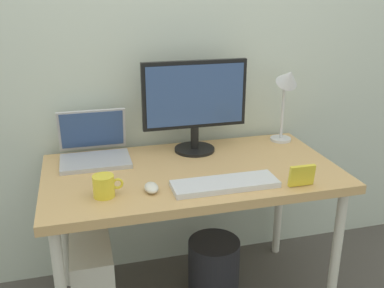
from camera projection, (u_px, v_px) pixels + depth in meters
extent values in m
cube|color=silver|center=(170.00, 29.00, 2.16)|extent=(4.40, 0.04, 2.60)
cube|color=tan|center=(192.00, 173.00, 1.99)|extent=(1.31, 0.70, 0.04)
cylinder|color=silver|center=(336.00, 257.00, 1.99)|extent=(0.04, 0.04, 0.68)
cylinder|color=silver|center=(64.00, 228.00, 2.23)|extent=(0.04, 0.04, 0.68)
cylinder|color=silver|center=(279.00, 200.00, 2.52)|extent=(0.04, 0.04, 0.68)
cylinder|color=black|center=(195.00, 149.00, 2.20)|extent=(0.20, 0.20, 0.01)
cylinder|color=black|center=(195.00, 138.00, 2.18)|extent=(0.04, 0.04, 0.11)
cube|color=black|center=(195.00, 95.00, 2.10)|extent=(0.51, 0.03, 0.33)
cube|color=#334C7F|center=(196.00, 95.00, 2.09)|extent=(0.48, 0.01, 0.29)
cube|color=#B2B2B7|center=(95.00, 161.00, 2.04)|extent=(0.32, 0.22, 0.02)
cube|color=#B2B2B7|center=(92.00, 130.00, 2.12)|extent=(0.32, 0.06, 0.21)
cube|color=#334C7F|center=(92.00, 130.00, 2.12)|extent=(0.30, 0.05, 0.18)
cylinder|color=silver|center=(281.00, 139.00, 2.34)|extent=(0.11, 0.11, 0.01)
cylinder|color=silver|center=(283.00, 110.00, 2.29)|extent=(0.02, 0.02, 0.30)
cone|color=silver|center=(289.00, 77.00, 2.19)|extent=(0.11, 0.14, 0.13)
cube|color=silver|center=(225.00, 184.00, 1.80)|extent=(0.44, 0.14, 0.02)
ellipsoid|color=silver|center=(151.00, 188.00, 1.76)|extent=(0.06, 0.09, 0.03)
cylinder|color=yellow|center=(104.00, 186.00, 1.71)|extent=(0.08, 0.08, 0.09)
torus|color=yellow|center=(118.00, 184.00, 1.72)|extent=(0.05, 0.01, 0.05)
cube|color=yellow|center=(302.00, 176.00, 1.79)|extent=(0.11, 0.03, 0.09)
cube|color=silver|center=(93.00, 284.00, 2.02)|extent=(0.18, 0.36, 0.42)
cylinder|color=#232328|center=(214.00, 267.00, 2.24)|extent=(0.26, 0.26, 0.30)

